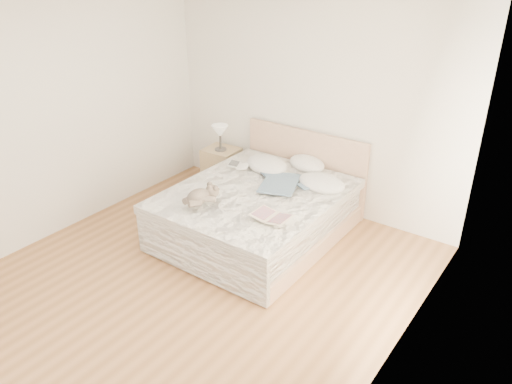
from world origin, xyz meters
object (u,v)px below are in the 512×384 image
Objects in this scene: bed at (260,211)px; teddy_bear at (199,202)px; childrens_book at (272,217)px; nightstand at (222,168)px; table_lamp at (220,132)px; photo_book at (239,166)px.

teddy_bear is at bearing -110.57° from bed.
childrens_book is 0.81m from teddy_bear.
teddy_bear is (-0.27, -0.73, 0.34)m from bed.
childrens_book is at bearing -37.08° from nightstand.
bed is 1.41m from nightstand.
bed is 5.35× the size of childrens_book.
nightstand is 1.60× the size of table_lamp.
childrens_book is (1.70, -1.28, 0.35)m from nightstand.
teddy_bear is at bearing -58.38° from table_lamp.
teddy_bear is (0.27, -1.04, 0.02)m from photo_book.
photo_book is 1.07m from teddy_bear.
bed is 3.83× the size of nightstand.
bed is 7.48× the size of photo_book.
bed is 0.80m from childrens_book.
nightstand is at bearing 147.45° from bed.
table_lamp is at bearing 142.74° from childrens_book.
nightstand is at bearing 142.37° from childrens_book.
childrens_book is at bearing -45.83° from bed.
bed is at bearing -31.90° from table_lamp.
photo_book is at bearing 116.98° from teddy_bear.
teddy_bear is (-0.78, -0.21, 0.02)m from childrens_book.
table_lamp is at bearing -64.22° from nightstand.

